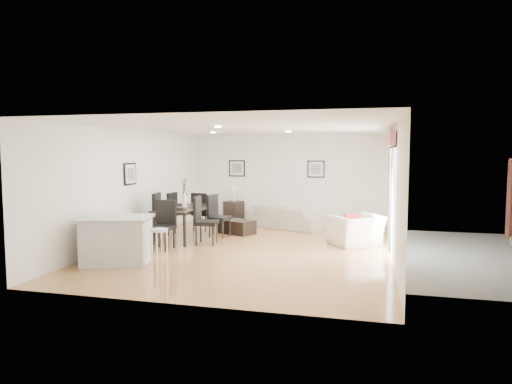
% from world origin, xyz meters
% --- Properties ---
extents(ground, '(8.00, 8.00, 0.00)m').
position_xyz_m(ground, '(0.00, 0.00, 0.00)').
color(ground, '#B9824C').
rests_on(ground, ground).
extents(wall_back, '(6.00, 0.04, 2.70)m').
position_xyz_m(wall_back, '(0.00, 4.00, 1.35)').
color(wall_back, white).
rests_on(wall_back, ground).
extents(wall_front, '(6.00, 0.04, 2.70)m').
position_xyz_m(wall_front, '(0.00, -4.00, 1.35)').
color(wall_front, white).
rests_on(wall_front, ground).
extents(wall_left, '(0.04, 8.00, 2.70)m').
position_xyz_m(wall_left, '(-3.00, 0.00, 1.35)').
color(wall_left, white).
rests_on(wall_left, ground).
extents(wall_right, '(0.04, 8.00, 2.70)m').
position_xyz_m(wall_right, '(3.00, 0.00, 1.35)').
color(wall_right, white).
rests_on(wall_right, ground).
extents(ceiling, '(6.00, 8.00, 0.02)m').
position_xyz_m(ceiling, '(0.00, 0.00, 2.70)').
color(ceiling, white).
rests_on(ceiling, wall_back).
extents(sofa, '(2.35, 1.65, 0.64)m').
position_xyz_m(sofa, '(0.19, 2.80, 0.32)').
color(sofa, gray).
rests_on(sofa, ground).
extents(armchair, '(1.43, 1.41, 0.70)m').
position_xyz_m(armchair, '(2.22, 0.87, 0.35)').
color(armchair, silver).
rests_on(armchair, ground).
extents(dining_table, '(1.01, 1.93, 0.79)m').
position_xyz_m(dining_table, '(-1.95, 0.60, 0.71)').
color(dining_table, black).
rests_on(dining_table, ground).
extents(dining_chair_wnear, '(0.61, 0.61, 1.18)m').
position_xyz_m(dining_chair_wnear, '(-2.61, 0.14, 0.66)').
color(dining_chair_wnear, black).
rests_on(dining_chair_wnear, ground).
extents(dining_chair_wfar, '(0.52, 0.52, 1.11)m').
position_xyz_m(dining_chair_wfar, '(-2.61, 1.07, 0.62)').
color(dining_chair_wfar, black).
rests_on(dining_chair_wfar, ground).
extents(dining_chair_enear, '(0.56, 0.56, 1.12)m').
position_xyz_m(dining_chair_enear, '(-1.28, 0.11, 0.63)').
color(dining_chair_enear, black).
rests_on(dining_chair_enear, ground).
extents(dining_chair_efar, '(0.57, 0.57, 1.08)m').
position_xyz_m(dining_chair_efar, '(-1.28, 1.09, 0.60)').
color(dining_chair_efar, black).
rests_on(dining_chair_efar, ground).
extents(dining_chair_head, '(0.52, 0.52, 1.09)m').
position_xyz_m(dining_chair_head, '(-1.94, -0.57, 0.61)').
color(dining_chair_head, black).
rests_on(dining_chair_head, ground).
extents(dining_chair_foot, '(0.54, 0.54, 1.06)m').
position_xyz_m(dining_chair_foot, '(-1.96, 1.78, 0.59)').
color(dining_chair_foot, black).
rests_on(dining_chair_foot, ground).
extents(vase, '(0.88, 1.38, 0.73)m').
position_xyz_m(vase, '(-1.95, 0.60, 1.07)').
color(vase, white).
rests_on(vase, dining_table).
extents(coffee_table, '(1.06, 0.87, 0.37)m').
position_xyz_m(coffee_table, '(-0.90, 1.64, 0.18)').
color(coffee_table, black).
rests_on(coffee_table, ground).
extents(side_table, '(0.62, 0.62, 0.64)m').
position_xyz_m(side_table, '(-1.61, 3.66, 0.32)').
color(side_table, black).
rests_on(side_table, ground).
extents(table_lamp, '(0.25, 0.25, 0.47)m').
position_xyz_m(table_lamp, '(-1.61, 3.66, 0.94)').
color(table_lamp, white).
rests_on(table_lamp, side_table).
extents(cushion, '(0.35, 0.24, 0.33)m').
position_xyz_m(cushion, '(2.12, 0.77, 0.57)').
color(cushion, maroon).
rests_on(cushion, armchair).
extents(kitchen_island, '(1.53, 1.32, 0.91)m').
position_xyz_m(kitchen_island, '(-2.23, -2.04, 0.46)').
color(kitchen_island, silver).
rests_on(kitchen_island, ground).
extents(bar_stool, '(0.32, 0.32, 0.71)m').
position_xyz_m(bar_stool, '(-1.33, -2.04, 0.61)').
color(bar_stool, silver).
rests_on(bar_stool, ground).
extents(framed_print_back_left, '(0.52, 0.04, 0.52)m').
position_xyz_m(framed_print_back_left, '(-1.60, 3.97, 1.65)').
color(framed_print_back_left, black).
rests_on(framed_print_back_left, wall_back).
extents(framed_print_back_right, '(0.52, 0.04, 0.52)m').
position_xyz_m(framed_print_back_right, '(0.90, 3.97, 1.65)').
color(framed_print_back_right, black).
rests_on(framed_print_back_right, wall_back).
extents(framed_print_left_wall, '(0.04, 0.52, 0.52)m').
position_xyz_m(framed_print_left_wall, '(-2.97, -0.20, 1.65)').
color(framed_print_left_wall, black).
rests_on(framed_print_left_wall, wall_left).
extents(sliding_door, '(0.12, 2.70, 2.57)m').
position_xyz_m(sliding_door, '(2.96, 0.30, 1.66)').
color(sliding_door, white).
rests_on(sliding_door, wall_right).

